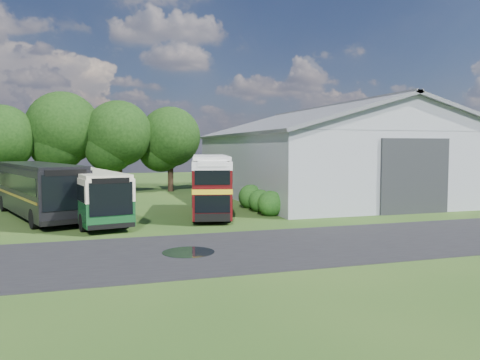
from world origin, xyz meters
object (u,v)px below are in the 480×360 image
object	(u,v)px
storage_shed	(328,150)
bus_green_single	(89,194)
bus_dark_single	(38,189)
bus_maroon_double	(210,185)

from	to	relation	value
storage_shed	bus_green_single	bearing A→B (deg)	-157.26
bus_dark_single	bus_green_single	bearing A→B (deg)	-54.68
bus_green_single	bus_dark_single	distance (m)	3.81
bus_green_single	bus_dark_single	size ratio (longest dim) A/B	0.89
bus_green_single	storage_shed	bearing A→B (deg)	10.83
bus_green_single	bus_dark_single	xyz separation A→B (m)	(-3.11, 2.20, 0.20)
bus_maroon_double	bus_dark_single	world-z (taller)	bus_maroon_double
storage_shed	bus_green_single	xyz separation A→B (m)	(-20.54, -8.61, -2.57)
storage_shed	bus_green_single	distance (m)	22.42
storage_shed	bus_maroon_double	world-z (taller)	storage_shed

